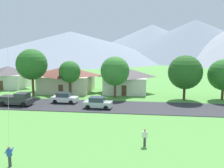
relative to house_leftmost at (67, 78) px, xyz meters
name	(u,v)px	position (x,y,z in m)	size (l,w,h in m)	color
road_strip	(106,106)	(9.90, -11.52, -2.64)	(160.00, 7.57, 0.08)	#2D2D33
mountain_far_west_ridge	(195,40)	(49.40, 121.94, 10.22)	(120.21, 120.21, 25.80)	slate
mountain_east_ridge	(152,41)	(21.95, 138.70, 9.49)	(114.40, 114.40, 24.34)	gray
mountain_far_east_ridge	(71,46)	(-31.65, 109.14, 6.40)	(137.59, 137.59, 18.15)	gray
house_leftmost	(67,78)	(0.00, 0.00, 0.00)	(10.76, 8.61, 5.17)	beige
house_left_center	(9,76)	(-14.23, 2.62, -0.19)	(8.29, 6.78, 4.81)	silver
house_right_center	(126,80)	(11.98, 0.55, -0.11)	(8.84, 8.13, 4.95)	silver
tree_near_left	(32,64)	(-4.63, -5.79, 3.26)	(5.61, 5.61, 8.75)	brown
tree_left_of_center	(185,72)	(22.53, -5.41, 2.16)	(5.77, 5.77, 7.74)	#4C3823
tree_center	(115,71)	(10.48, -5.10, 2.19)	(5.15, 5.15, 7.46)	brown
tree_right_of_center	(70,72)	(1.92, -4.19, 1.83)	(4.04, 4.04, 6.55)	#4C3823
tree_near_right	(224,75)	(29.12, -4.46, 1.71)	(5.32, 5.32, 7.06)	#4C3823
parked_car_white_west_end	(65,98)	(2.75, -10.08, -1.81)	(4.28, 2.23, 1.68)	white
parked_car_silver_mid_west	(98,103)	(8.78, -12.79, -1.81)	(4.27, 2.22, 1.68)	#B7BCC1
pickup_truck_charcoal_west_side	(17,99)	(-4.14, -12.66, -1.62)	(5.24, 2.41, 1.99)	#333338
watcher_person	(145,137)	(15.66, -25.74, -1.80)	(0.56, 0.24, 1.68)	#3D3D42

